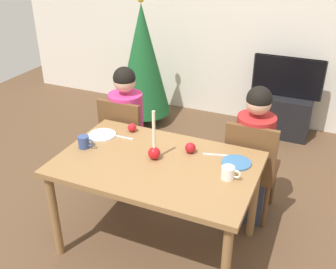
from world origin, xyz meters
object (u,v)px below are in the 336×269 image
object	(u,v)px
candle_centerpiece	(154,150)
mug_left	(84,142)
christmas_tree	(143,60)
apple_near_candle	(132,128)
dining_table	(157,172)
apple_by_left_plate	(190,148)
chair_right	(251,165)
mug_right	(228,173)
plate_right	(236,163)
tv_stand	(282,115)
tv	(288,77)
person_right_child	(252,157)
chair_left	(126,138)
plate_left	(102,135)
person_left_child	(127,131)

from	to	relation	value
candle_centerpiece	mug_left	distance (m)	0.55
christmas_tree	apple_near_candle	size ratio (longest dim) A/B	21.96
dining_table	apple_by_left_plate	size ratio (longest dim) A/B	17.79
chair_right	apple_near_candle	xyz separation A→B (m)	(-0.93, -0.27, 0.27)
mug_right	mug_left	bearing A→B (deg)	-178.53
christmas_tree	plate_right	xyz separation A→B (m)	(1.61, -1.75, -0.05)
candle_centerpiece	apple_by_left_plate	world-z (taller)	candle_centerpiece
dining_table	mug_left	xyz separation A→B (m)	(-0.58, -0.03, 0.13)
mug_right	tv_stand	bearing A→B (deg)	88.85
apple_near_candle	tv	bearing A→B (deg)	64.39
candle_centerpiece	mug_left	size ratio (longest dim) A/B	2.92
christmas_tree	candle_centerpiece	distance (m)	2.19
christmas_tree	candle_centerpiece	bearing A→B (deg)	-61.02
person_right_child	candle_centerpiece	bearing A→B (deg)	-133.93
tv_stand	plate_right	distance (m)	2.16
tv	mug_left	size ratio (longest dim) A/B	6.23
mug_left	apple_by_left_plate	xyz separation A→B (m)	(0.75, 0.25, -0.01)
chair_left	plate_left	bearing A→B (deg)	-85.14
tv	mug_right	distance (m)	2.31
mug_left	tv	bearing A→B (deg)	63.96
plate_right	apple_near_candle	world-z (taller)	apple_near_candle
person_right_child	mug_right	size ratio (longest dim) A/B	9.07
apple_by_left_plate	christmas_tree	bearing A→B (deg)	126.11
apple_by_left_plate	plate_left	bearing A→B (deg)	-177.64
plate_left	plate_right	world-z (taller)	same
mug_right	candle_centerpiece	bearing A→B (deg)	176.16
person_left_child	mug_left	size ratio (longest dim) A/B	9.24
tv	plate_right	distance (m)	2.10
plate_right	person_left_child	bearing A→B (deg)	158.67
mug_right	person_left_child	bearing A→B (deg)	149.98
tv_stand	candle_centerpiece	xyz separation A→B (m)	(-0.60, -2.27, 0.58)
chair_right	mug_left	size ratio (longest dim) A/B	7.10
plate_right	mug_left	world-z (taller)	mug_left
mug_left	dining_table	bearing A→B (deg)	3.12
tv_stand	christmas_tree	size ratio (longest dim) A/B	0.41
chair_right	tv	world-z (taller)	tv
mug_right	person_right_child	bearing A→B (deg)	86.90
chair_right	mug_left	xyz separation A→B (m)	(-1.13, -0.64, 0.29)
christmas_tree	person_right_child	bearing A→B (deg)	-38.53
dining_table	christmas_tree	size ratio (longest dim) A/B	0.91
person_left_child	plate_left	bearing A→B (deg)	-85.49
chair_right	person_left_child	bearing A→B (deg)	178.38
dining_table	person_left_child	world-z (taller)	person_left_child
apple_by_left_plate	dining_table	bearing A→B (deg)	-128.38
plate_left	person_left_child	bearing A→B (deg)	94.51
tv_stand	plate_right	bearing A→B (deg)	-91.18
person_left_child	candle_centerpiece	size ratio (longest dim) A/B	3.17
tv_stand	apple_near_candle	xyz separation A→B (m)	(-0.94, -1.96, 0.55)
chair_left	plate_left	world-z (taller)	chair_left
plate_left	person_right_child	bearing A→B (deg)	22.25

